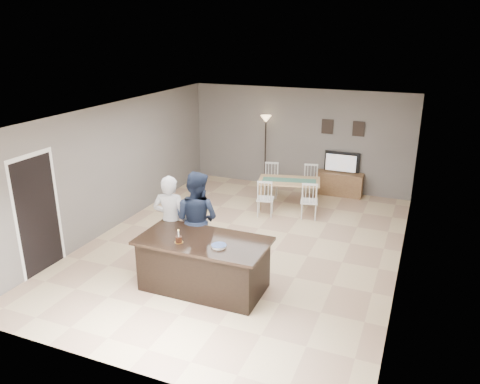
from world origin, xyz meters
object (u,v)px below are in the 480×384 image
at_px(woman, 171,221).
at_px(birthday_cake, 179,239).
at_px(floor_lamp, 266,132).
at_px(television, 341,163).
at_px(plate_stack, 219,246).
at_px(kitchen_island, 204,264).
at_px(dining_table, 289,185).
at_px(man, 197,219).
at_px(tv_console, 339,184).

height_order(woman, birthday_cake, woman).
xyz_separation_m(woman, floor_lamp, (0.06, 5.04, 0.66)).
relative_size(television, plate_stack, 3.75).
xyz_separation_m(kitchen_island, dining_table, (0.22, 4.20, 0.12)).
distance_m(man, dining_table, 3.57).
xyz_separation_m(plate_stack, dining_table, (-0.13, 4.35, -0.35)).
bearing_deg(dining_table, tv_console, 41.61).
height_order(kitchen_island, plate_stack, plate_stack).
bearing_deg(tv_console, woman, -113.04).
relative_size(television, birthday_cake, 4.11).
distance_m(woman, floor_lamp, 5.08).
bearing_deg(woman, tv_console, -126.29).
bearing_deg(woman, plate_stack, 138.13).
bearing_deg(television, dining_table, 55.90).
bearing_deg(man, plate_stack, 138.78).
distance_m(television, plate_stack, 5.86).
bearing_deg(plate_stack, tv_console, 81.60).
bearing_deg(television, kitchen_island, 77.99).
height_order(television, woman, woman).
bearing_deg(television, floor_lamp, 1.38).
relative_size(tv_console, floor_lamp, 0.61).
bearing_deg(kitchen_island, woman, 149.54).
bearing_deg(woman, kitchen_island, 136.29).
bearing_deg(floor_lamp, plate_stack, -77.87).
bearing_deg(dining_table, floor_lamp, 115.52).
xyz_separation_m(television, floor_lamp, (-2.08, -0.05, 0.66)).
distance_m(television, birthday_cake, 6.07).
distance_m(kitchen_island, woman, 1.16).
bearing_deg(tv_console, dining_table, -125.44).
height_order(tv_console, birthday_cake, birthday_cake).
height_order(woman, man, man).
relative_size(tv_console, plate_stack, 4.93).
relative_size(woman, birthday_cake, 7.76).
bearing_deg(floor_lamp, dining_table, -51.53).
distance_m(kitchen_island, man, 0.98).
height_order(birthday_cake, floor_lamp, floor_lamp).
xyz_separation_m(tv_console, floor_lamp, (-2.08, 0.02, 1.22)).
distance_m(kitchen_island, birthday_cake, 0.64).
relative_size(tv_console, dining_table, 0.62).
xyz_separation_m(tv_console, woman, (-2.14, -5.02, 0.56)).
bearing_deg(birthday_cake, man, 100.11).
bearing_deg(dining_table, woman, -120.58).
height_order(plate_stack, dining_table, plate_stack).
height_order(tv_console, plate_stack, plate_stack).
xyz_separation_m(television, plate_stack, (-0.85, -5.79, 0.06)).
bearing_deg(television, tv_console, 90.00).
bearing_deg(woman, floor_lamp, -103.88).
relative_size(kitchen_island, birthday_cake, 9.66).
xyz_separation_m(woman, dining_table, (1.16, 3.65, -0.29)).
xyz_separation_m(television, man, (-1.69, -4.92, 0.04)).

